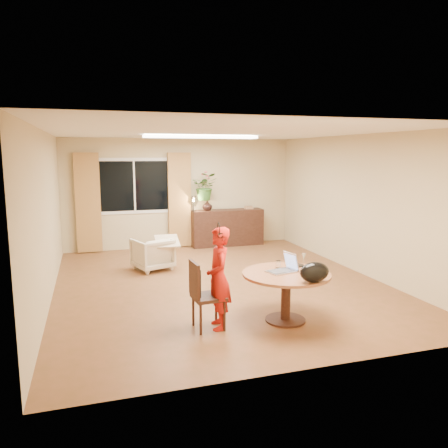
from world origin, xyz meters
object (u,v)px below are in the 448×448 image
(dining_chair, at_px, (209,295))
(sideboard, at_px, (227,228))
(dining_table, at_px, (286,283))
(child, at_px, (219,278))
(armchair, at_px, (153,254))

(dining_chair, relative_size, sideboard, 0.51)
(dining_table, distance_m, child, 0.94)
(dining_chair, relative_size, armchair, 1.31)
(sideboard, bearing_deg, dining_table, -98.47)
(child, height_order, armchair, child)
(child, distance_m, armchair, 3.20)
(dining_table, height_order, sideboard, sideboard)
(armchair, xyz_separation_m, sideboard, (2.08, 1.75, 0.13))
(dining_table, bearing_deg, child, 176.87)
(dining_chair, bearing_deg, sideboard, 66.05)
(armchair, height_order, sideboard, sideboard)
(dining_table, distance_m, dining_chair, 1.07)
(dining_chair, height_order, armchair, dining_chair)
(armchair, bearing_deg, sideboard, -159.57)
(armchair, distance_m, sideboard, 2.72)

